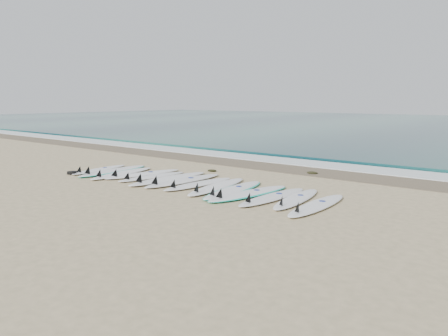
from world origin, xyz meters
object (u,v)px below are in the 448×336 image
Objects in this scene: surfboard_7 at (197,184)px; surfboard_13 at (316,205)px; leash_coil at (72,173)px; surfboard_0 at (98,169)px.

surfboard_7 is 0.98× the size of surfboard_13.
surfboard_7 is 5.43× the size of leash_coil.
surfboard_13 is at bearing 0.81° from surfboard_7.
surfboard_0 is 0.88m from leash_coil.
leash_coil is (-4.26, -1.09, -0.01)m from surfboard_7.
surfboard_13 reaches higher than surfboard_7.
surfboard_13 reaches higher than surfboard_0.
surfboard_13 is at bearing 6.83° from leash_coil.
surfboard_7 is at bearing -6.57° from surfboard_0.
surfboard_0 is 7.75m from surfboard_13.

